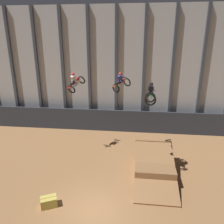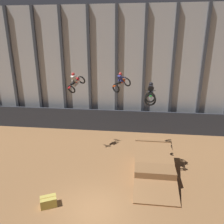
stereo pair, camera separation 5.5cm
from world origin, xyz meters
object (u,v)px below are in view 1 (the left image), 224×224
at_px(rider_bike_right_air, 151,95).
at_px(hay_bale_trackside, 49,202).
at_px(dirt_ramp, 154,163).
at_px(rider_bike_left_air, 76,82).
at_px(rider_bike_center_air, 121,83).

distance_m(rider_bike_right_air, hay_bale_trackside, 8.93).
relative_size(dirt_ramp, rider_bike_left_air, 2.88).
distance_m(rider_bike_center_air, rider_bike_right_air, 3.90).
height_order(rider_bike_left_air, rider_bike_right_air, rider_bike_left_air).
bearing_deg(rider_bike_left_air, rider_bike_right_air, -1.67).
bearing_deg(dirt_ramp, rider_bike_right_air, 179.50).
bearing_deg(rider_bike_right_air, hay_bale_trackside, -140.36).
relative_size(dirt_ramp, rider_bike_center_air, 3.07).
xyz_separation_m(rider_bike_center_air, hay_bale_trackside, (-3.53, -7.51, -5.59)).
relative_size(dirt_ramp, rider_bike_right_air, 3.05).
distance_m(rider_bike_left_air, rider_bike_right_air, 6.53).
height_order(dirt_ramp, rider_bike_left_air, rider_bike_left_air).
xyz_separation_m(rider_bike_center_air, rider_bike_right_air, (2.16, -3.24, -0.18)).
relative_size(rider_bike_right_air, hay_bale_trackside, 1.64).
bearing_deg(dirt_ramp, hay_bale_trackside, -145.40).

